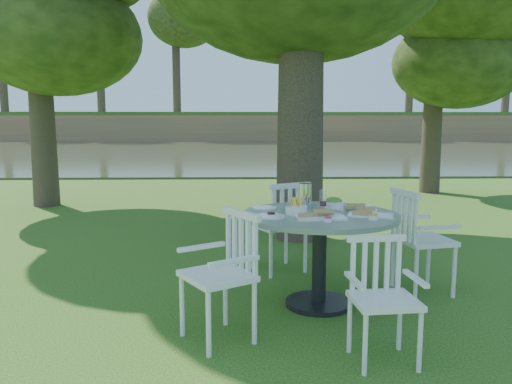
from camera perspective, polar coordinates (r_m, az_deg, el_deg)
ground at (r=5.10m, az=0.07°, el=-9.81°), size 140.00×140.00×0.00m
table at (r=4.24m, az=7.28°, el=-4.67°), size 1.31×1.31×0.80m
chair_ne at (r=4.77m, az=17.67°, el=-4.51°), size 0.53×0.55×0.95m
chair_nw at (r=5.14m, az=3.20°, el=-3.25°), size 0.63×0.62×0.95m
chair_sw at (r=3.62m, az=-3.18°, el=-8.30°), size 0.62×0.63×0.92m
chair_se at (r=3.44m, az=14.01°, el=-10.60°), size 0.44×0.41×0.80m
tableware at (r=4.27m, az=6.92°, el=-1.69°), size 1.16×0.76×0.22m
river at (r=27.90m, az=-1.39°, el=4.67°), size 100.00×28.00×0.12m
far_bank at (r=46.33m, az=-1.19°, el=14.91°), size 100.00×18.00×15.20m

